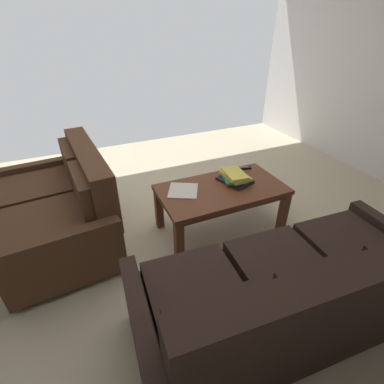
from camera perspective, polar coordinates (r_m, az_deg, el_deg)
The scene contains 7 objects.
ground_plane at distance 2.92m, azimuth -4.12°, elevation -7.08°, with size 5.81×4.84×0.01m, color beige.
sofa_main at distance 1.97m, azimuth 19.36°, elevation -19.01°, with size 1.99×0.94×0.82m.
loveseat_near at distance 2.82m, azimuth -24.60°, elevation -2.85°, with size 1.01×1.50×0.87m.
coffee_table at distance 2.68m, azimuth 5.97°, elevation -0.43°, with size 1.17×0.63×0.48m.
book_stack at distance 2.74m, azimuth 8.62°, elevation 2.97°, with size 0.31×0.36×0.10m.
tv_remote at distance 3.01m, azimuth 10.31°, elevation 4.80°, with size 0.17×0.09×0.02m.
loose_magazine at distance 2.58m, azimuth -1.80°, elevation 0.31°, with size 0.26×0.27×0.01m, color silver.
Camera 1 is at (0.72, 2.17, 1.81)m, focal length 26.49 mm.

